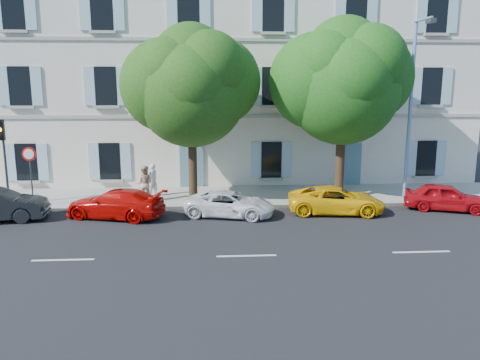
{
  "coord_description": "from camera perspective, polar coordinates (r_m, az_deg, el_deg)",
  "views": [
    {
      "loc": [
        -1.15,
        -18.75,
        5.51
      ],
      "look_at": [
        0.17,
        2.0,
        1.4
      ],
      "focal_mm": 35.0,
      "sensor_mm": 36.0,
      "label": 1
    }
  ],
  "objects": [
    {
      "name": "sidewalk",
      "position": [
        23.86,
        -0.77,
        -1.99
      ],
      "size": [
        36.0,
        4.5,
        0.15
      ],
      "primitive_type": "cube",
      "color": "#A09E96",
      "rests_on": "ground"
    },
    {
      "name": "street_lamp",
      "position": [
        23.51,
        20.26,
        8.99
      ],
      "size": [
        0.29,
        1.78,
        8.37
      ],
      "color": "#7293BF",
      "rests_on": "sidewalk"
    },
    {
      "name": "car_yellow_supercar",
      "position": [
        21.29,
        11.64,
        -2.41
      ],
      "size": [
        4.48,
        2.48,
        1.19
      ],
      "primitive_type": "imported",
      "rotation": [
        0.0,
        0.0,
        1.45
      ],
      "color": "yellow",
      "rests_on": "ground"
    },
    {
      "name": "pedestrian_a",
      "position": [
        23.8,
        -10.65,
        0.01
      ],
      "size": [
        0.71,
        0.7,
        1.65
      ],
      "primitive_type": "imported",
      "rotation": [
        0.0,
        0.0,
        3.91
      ],
      "color": "silver",
      "rests_on": "sidewalk"
    },
    {
      "name": "ground",
      "position": [
        19.58,
        -0.12,
        -5.16
      ],
      "size": [
        90.0,
        90.0,
        0.0
      ],
      "primitive_type": "plane",
      "color": "black"
    },
    {
      "name": "kerb",
      "position": [
        21.75,
        -0.48,
        -3.28
      ],
      "size": [
        36.0,
        0.16,
        0.16
      ],
      "primitive_type": "cube",
      "color": "#9E998E",
      "rests_on": "ground"
    },
    {
      "name": "traffic_light",
      "position": [
        23.77,
        -26.98,
        3.95
      ],
      "size": [
        0.33,
        0.45,
        3.97
      ],
      "color": "#383A3D",
      "rests_on": "sidewalk"
    },
    {
      "name": "building",
      "position": [
        28.98,
        -1.38,
        12.15
      ],
      "size": [
        28.0,
        7.0,
        12.0
      ],
      "primitive_type": "cube",
      "color": "silver",
      "rests_on": "ground"
    },
    {
      "name": "road_sign",
      "position": [
        23.21,
        -24.24,
        1.81
      ],
      "size": [
        0.63,
        0.09,
        2.74
      ],
      "color": "#383A3D",
      "rests_on": "sidewalk"
    },
    {
      "name": "tree_left",
      "position": [
        22.2,
        -5.96,
        10.64
      ],
      "size": [
        5.19,
        5.19,
        8.04
      ],
      "color": "#3A2819",
      "rests_on": "sidewalk"
    },
    {
      "name": "car_red_hatchback",
      "position": [
        23.31,
        23.79,
        -1.91
      ],
      "size": [
        3.89,
        2.6,
        1.23
      ],
      "primitive_type": "imported",
      "rotation": [
        0.0,
        0.0,
        1.22
      ],
      "color": "#AF0A12",
      "rests_on": "ground"
    },
    {
      "name": "tree_right",
      "position": [
        23.07,
        12.45,
        10.9
      ],
      "size": [
        5.41,
        5.41,
        8.34
      ],
      "color": "#3A2819",
      "rests_on": "sidewalk"
    },
    {
      "name": "pedestrian_b",
      "position": [
        22.81,
        -11.58,
        -0.42
      ],
      "size": [
        0.87,
        0.69,
        1.73
      ],
      "primitive_type": "imported",
      "rotation": [
        0.0,
        0.0,
        3.09
      ],
      "color": "tan",
      "rests_on": "sidewalk"
    },
    {
      "name": "car_red_coupe",
      "position": [
        20.81,
        -14.95,
        -2.8
      ],
      "size": [
        4.59,
        2.88,
        1.24
      ],
      "primitive_type": "imported",
      "rotation": [
        0.0,
        0.0,
        4.42
      ],
      "color": "#BD0805",
      "rests_on": "ground"
    },
    {
      "name": "car_white_coupe",
      "position": [
        20.37,
        -1.24,
        -2.94
      ],
      "size": [
        4.23,
        2.7,
        1.09
      ],
      "primitive_type": "imported",
      "rotation": [
        0.0,
        0.0,
        1.32
      ],
      "color": "white",
      "rests_on": "ground"
    }
  ]
}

